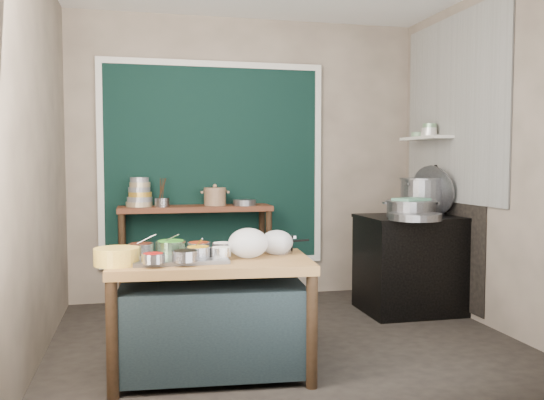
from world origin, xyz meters
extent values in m
cube|color=#2B2621|center=(0.00, 0.00, -0.01)|extent=(3.50, 3.00, 0.02)
cube|color=gray|center=(0.00, 1.51, 1.40)|extent=(3.50, 0.02, 2.80)
cube|color=gray|center=(-1.76, 0.00, 1.40)|extent=(0.02, 3.00, 2.80)
cube|color=gray|center=(1.76, 0.00, 1.40)|extent=(0.02, 3.00, 2.80)
cube|color=black|center=(-0.35, 1.47, 1.35)|extent=(2.10, 0.02, 1.90)
cube|color=#B2B2AA|center=(1.74, 0.55, 1.85)|extent=(0.02, 1.70, 1.70)
cube|color=black|center=(1.74, 0.65, 0.70)|extent=(0.01, 1.30, 1.30)
cube|color=beige|center=(1.63, 0.85, 1.60)|extent=(0.22, 0.70, 0.03)
cube|color=brown|center=(-0.63, -0.61, 0.38)|extent=(1.31, 0.82, 0.75)
cube|color=#5A2D19|center=(-0.55, 1.28, 0.47)|extent=(1.45, 0.40, 0.95)
cube|color=black|center=(1.35, 0.55, 0.42)|extent=(0.90, 0.68, 0.85)
cube|color=black|center=(1.35, 0.55, 0.86)|extent=(0.92, 0.69, 0.03)
cube|color=gray|center=(-0.83, -0.62, 0.76)|extent=(0.57, 0.41, 0.03)
cylinder|color=gray|center=(-0.81, -0.81, 0.81)|extent=(0.15, 0.15, 0.06)
cylinder|color=gray|center=(-0.70, -0.47, 0.81)|extent=(0.15, 0.15, 0.06)
cylinder|color=silver|center=(-0.58, -0.67, 0.80)|extent=(0.13, 0.13, 0.06)
cylinder|color=gray|center=(-0.72, -0.67, 0.81)|extent=(0.15, 0.15, 0.06)
cylinder|color=gray|center=(-0.88, -0.46, 0.81)|extent=(0.19, 0.19, 0.08)
cylinder|color=gray|center=(-1.07, -0.47, 0.81)|extent=(0.17, 0.17, 0.07)
cylinder|color=gray|center=(-0.54, -0.50, 0.81)|extent=(0.14, 0.14, 0.06)
cylinder|color=gray|center=(-1.00, -0.83, 0.80)|extent=(0.14, 0.14, 0.06)
cylinder|color=gold|center=(-1.21, -0.70, 0.80)|extent=(0.30, 0.30, 0.10)
ellipsoid|color=white|center=(-0.39, -0.63, 0.85)|extent=(0.32, 0.29, 0.19)
ellipsoid|color=white|center=(-0.18, -0.53, 0.83)|extent=(0.25, 0.22, 0.16)
cylinder|color=tan|center=(-1.07, 1.30, 0.97)|extent=(0.25, 0.25, 0.05)
cylinder|color=gray|center=(-1.07, 1.30, 1.02)|extent=(0.23, 0.23, 0.05)
cylinder|color=gold|center=(-1.07, 1.30, 1.06)|extent=(0.21, 0.21, 0.05)
cylinder|color=gray|center=(-1.07, 1.30, 1.11)|extent=(0.20, 0.20, 0.05)
cylinder|color=tan|center=(-1.07, 1.30, 1.16)|extent=(0.19, 0.19, 0.05)
cylinder|color=gray|center=(-1.07, 1.30, 1.20)|extent=(0.17, 0.17, 0.05)
cylinder|color=gray|center=(-0.87, 1.22, 0.99)|extent=(0.15, 0.15, 0.08)
cylinder|color=gray|center=(-0.08, 1.22, 0.98)|extent=(0.28, 0.28, 0.06)
cylinder|color=gray|center=(1.59, 0.62, 1.11)|extent=(0.28, 0.48, 0.46)
cube|color=#63A081|center=(1.27, 0.42, 1.04)|extent=(0.33, 0.29, 0.02)
cylinder|color=gray|center=(1.19, 0.19, 0.91)|extent=(0.54, 0.54, 0.06)
cylinder|color=silver|center=(1.63, 0.80, 1.64)|extent=(0.15, 0.15, 0.04)
cylinder|color=silver|center=(1.63, 0.80, 1.68)|extent=(0.14, 0.14, 0.04)
cylinder|color=gray|center=(1.63, 0.80, 1.72)|extent=(0.13, 0.13, 0.04)
cylinder|color=gray|center=(1.63, 1.01, 1.64)|extent=(0.14, 0.14, 0.05)
camera|label=1|loc=(-1.07, -4.24, 1.36)|focal=38.00mm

